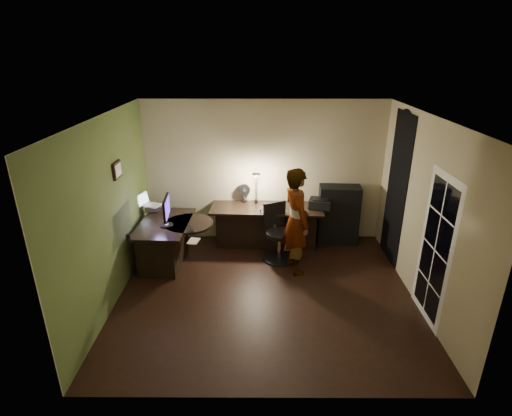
{
  "coord_description": "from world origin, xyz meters",
  "views": [
    {
      "loc": [
        -0.12,
        -5.25,
        3.55
      ],
      "look_at": [
        -0.15,
        1.05,
        1.0
      ],
      "focal_mm": 28.0,
      "sensor_mm": 36.0,
      "label": 1
    }
  ],
  "objects_px": {
    "desk_right": "(266,226)",
    "cabinet": "(338,215)",
    "office_chair": "(280,234)",
    "monitor": "(166,215)",
    "person": "(296,221)",
    "desk_left": "(166,243)"
  },
  "relations": [
    {
      "from": "desk_right",
      "to": "cabinet",
      "type": "bearing_deg",
      "value": 9.11
    },
    {
      "from": "desk_right",
      "to": "person",
      "type": "xyz_separation_m",
      "value": [
        0.46,
        -0.91,
        0.51
      ]
    },
    {
      "from": "cabinet",
      "to": "monitor",
      "type": "height_order",
      "value": "monitor"
    },
    {
      "from": "desk_right",
      "to": "cabinet",
      "type": "distance_m",
      "value": 1.4
    },
    {
      "from": "desk_left",
      "to": "desk_right",
      "type": "bearing_deg",
      "value": 24.15
    },
    {
      "from": "desk_left",
      "to": "monitor",
      "type": "height_order",
      "value": "monitor"
    },
    {
      "from": "desk_right",
      "to": "person",
      "type": "relative_size",
      "value": 1.15
    },
    {
      "from": "desk_left",
      "to": "monitor",
      "type": "xyz_separation_m",
      "value": [
        0.07,
        -0.14,
        0.58
      ]
    },
    {
      "from": "desk_left",
      "to": "desk_right",
      "type": "xyz_separation_m",
      "value": [
        1.76,
        0.7,
        0.0
      ]
    },
    {
      "from": "desk_left",
      "to": "cabinet",
      "type": "bearing_deg",
      "value": 17.57
    },
    {
      "from": "desk_right",
      "to": "office_chair",
      "type": "xyz_separation_m",
      "value": [
        0.22,
        -0.57,
        0.12
      ]
    },
    {
      "from": "desk_right",
      "to": "person",
      "type": "bearing_deg",
      "value": -60.16
    },
    {
      "from": "office_chair",
      "to": "monitor",
      "type": "bearing_deg",
      "value": 164.78
    },
    {
      "from": "monitor",
      "to": "cabinet",
      "type": "bearing_deg",
      "value": 13.29
    },
    {
      "from": "office_chair",
      "to": "cabinet",
      "type": "bearing_deg",
      "value": 8.53
    },
    {
      "from": "monitor",
      "to": "person",
      "type": "relative_size",
      "value": 0.3
    },
    {
      "from": "cabinet",
      "to": "office_chair",
      "type": "xyz_separation_m",
      "value": [
        -1.16,
        -0.72,
        -0.06
      ]
    },
    {
      "from": "desk_left",
      "to": "cabinet",
      "type": "height_order",
      "value": "cabinet"
    },
    {
      "from": "cabinet",
      "to": "office_chair",
      "type": "relative_size",
      "value": 1.12
    },
    {
      "from": "cabinet",
      "to": "monitor",
      "type": "relative_size",
      "value": 2.11
    },
    {
      "from": "desk_left",
      "to": "person",
      "type": "height_order",
      "value": "person"
    },
    {
      "from": "desk_left",
      "to": "desk_right",
      "type": "height_order",
      "value": "same"
    }
  ]
}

